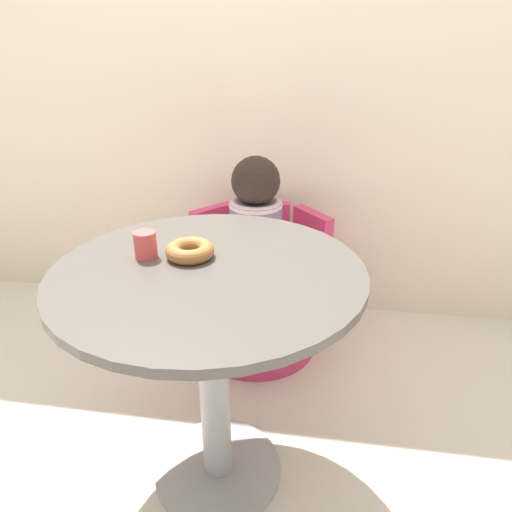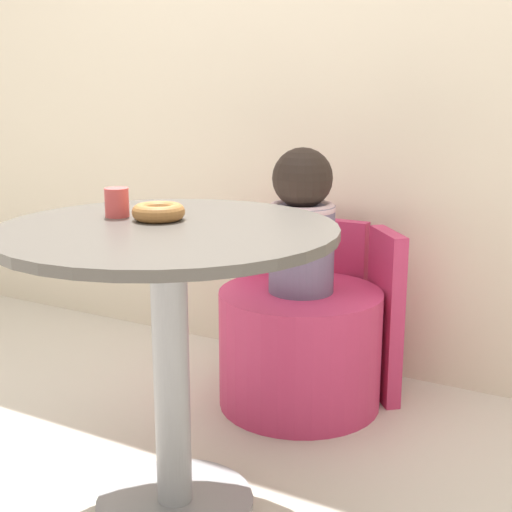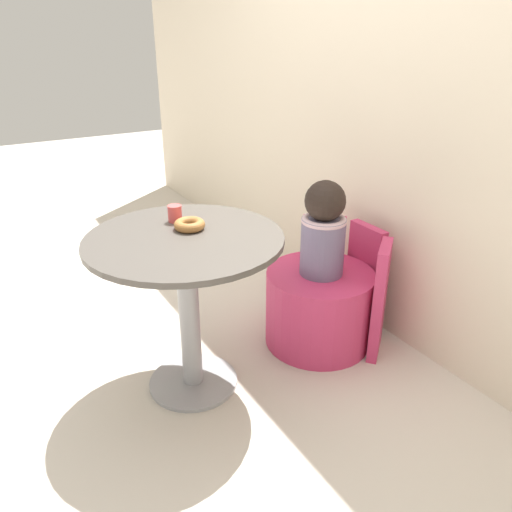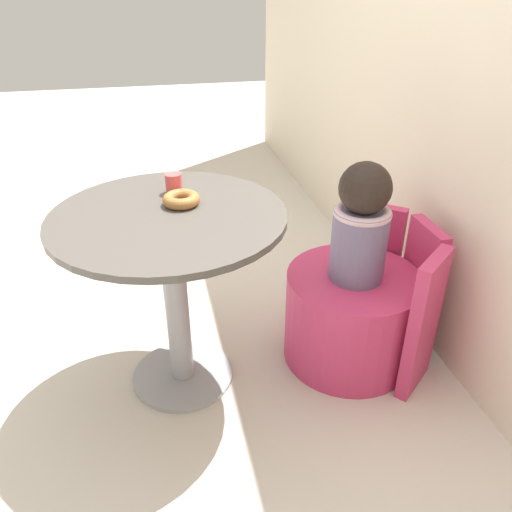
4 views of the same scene
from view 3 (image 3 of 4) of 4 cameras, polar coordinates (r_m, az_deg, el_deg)
name	(u,v)px [view 3 (image 3 of 4)]	position (r m, az deg, el deg)	size (l,w,h in m)	color
ground_plane	(185,374)	(2.47, -8.17, -13.17)	(12.00, 12.00, 0.00)	beige
back_wall	(385,97)	(2.61, 14.58, 17.21)	(6.00, 0.06, 2.40)	beige
round_table	(187,276)	(2.11, -7.92, -2.23)	(0.81, 0.81, 0.74)	#99999E
tub_chair	(319,307)	(2.59, 7.19, -5.85)	(0.54, 0.54, 0.40)	#C63360
booth_backrest	(354,281)	(2.68, 11.13, -2.77)	(0.64, 0.24, 0.59)	#C63360
child_figure	(323,230)	(2.40, 7.72, 2.99)	(0.22, 0.22, 0.47)	slate
donut	(190,225)	(2.10, -7.61, 3.58)	(0.13, 0.13, 0.04)	#9E6633
cup	(175,213)	(2.19, -9.26, 4.82)	(0.06, 0.06, 0.07)	#DB4C4C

